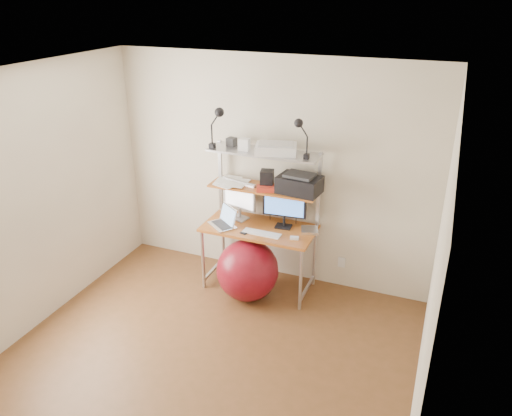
% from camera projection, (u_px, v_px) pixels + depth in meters
% --- Properties ---
extents(room, '(3.60, 3.60, 3.60)m').
position_uv_depth(room, '(192.00, 244.00, 3.92)').
color(room, brown).
rests_on(room, ground).
extents(computer_desk, '(1.20, 0.60, 1.57)m').
position_uv_depth(computer_desk, '(261.00, 206.00, 5.32)').
color(computer_desk, '#B36322').
rests_on(computer_desk, ground).
extents(desktop, '(1.20, 0.60, 0.00)m').
position_uv_depth(desktop, '(259.00, 227.00, 5.35)').
color(desktop, '#B36322').
rests_on(desktop, computer_desk).
extents(mid_shelf, '(1.18, 0.34, 0.00)m').
position_uv_depth(mid_shelf, '(264.00, 187.00, 5.29)').
color(mid_shelf, '#B36322').
rests_on(mid_shelf, computer_desk).
extents(top_shelf, '(1.18, 0.34, 0.00)m').
position_uv_depth(top_shelf, '(264.00, 151.00, 5.13)').
color(top_shelf, '#B3B3B8').
rests_on(top_shelf, computer_desk).
extents(floor, '(3.60, 3.60, 0.00)m').
position_uv_depth(floor, '(200.00, 368.00, 4.43)').
color(floor, brown).
rests_on(floor, ground).
extents(wall_outlet, '(0.08, 0.01, 0.12)m').
position_uv_depth(wall_outlet, '(342.00, 262.00, 5.54)').
color(wall_outlet, silver).
rests_on(wall_outlet, room).
extents(monitor_silver, '(0.42, 0.20, 0.48)m').
position_uv_depth(monitor_silver, '(239.00, 197.00, 5.46)').
color(monitor_silver, '#B2B2B7').
rests_on(monitor_silver, desktop).
extents(monitor_black, '(0.47, 0.15, 0.47)m').
position_uv_depth(monitor_black, '(284.00, 206.00, 5.27)').
color(monitor_black, black).
rests_on(monitor_black, desktop).
extents(laptop, '(0.39, 0.38, 0.27)m').
position_uv_depth(laptop, '(225.00, 221.00, 5.38)').
color(laptop, silver).
rests_on(laptop, desktop).
extents(keyboard, '(0.41, 0.13, 0.01)m').
position_uv_depth(keyboard, '(262.00, 233.00, 5.20)').
color(keyboard, silver).
rests_on(keyboard, desktop).
extents(mouse, '(0.10, 0.07, 0.02)m').
position_uv_depth(mouse, '(294.00, 238.00, 5.09)').
color(mouse, silver).
rests_on(mouse, desktop).
extents(mac_mini, '(0.22, 0.22, 0.03)m').
position_uv_depth(mac_mini, '(310.00, 230.00, 5.24)').
color(mac_mini, silver).
rests_on(mac_mini, desktop).
extents(phone, '(0.10, 0.14, 0.01)m').
position_uv_depth(phone, '(246.00, 232.00, 5.24)').
color(phone, black).
rests_on(phone, desktop).
extents(printer, '(0.46, 0.34, 0.21)m').
position_uv_depth(printer, '(299.00, 184.00, 5.12)').
color(printer, black).
rests_on(printer, mid_shelf).
extents(nas_cube, '(0.16, 0.16, 0.20)m').
position_uv_depth(nas_cube, '(267.00, 179.00, 5.23)').
color(nas_cube, black).
rests_on(nas_cube, mid_shelf).
extents(red_box, '(0.22, 0.18, 0.05)m').
position_uv_depth(red_box, '(266.00, 188.00, 5.20)').
color(red_box, red).
rests_on(red_box, mid_shelf).
extents(scanner, '(0.47, 0.37, 0.11)m').
position_uv_depth(scanner, '(276.00, 148.00, 5.05)').
color(scanner, silver).
rests_on(scanner, top_shelf).
extents(box_white, '(0.11, 0.10, 0.12)m').
position_uv_depth(box_white, '(244.00, 144.00, 5.14)').
color(box_white, silver).
rests_on(box_white, top_shelf).
extents(box_grey, '(0.10, 0.10, 0.09)m').
position_uv_depth(box_grey, '(232.00, 142.00, 5.28)').
color(box_grey, '#2E2D30').
rests_on(box_grey, top_shelf).
extents(clip_lamp_left, '(0.18, 0.10, 0.44)m').
position_uv_depth(clip_lamp_left, '(218.00, 119.00, 5.06)').
color(clip_lamp_left, black).
rests_on(clip_lamp_left, top_shelf).
extents(clip_lamp_right, '(0.16, 0.09, 0.40)m').
position_uv_depth(clip_lamp_right, '(300.00, 130.00, 4.81)').
color(clip_lamp_right, black).
rests_on(clip_lamp_right, top_shelf).
extents(exercise_ball, '(0.67, 0.67, 0.67)m').
position_uv_depth(exercise_ball, '(248.00, 270.00, 5.32)').
color(exercise_ball, maroon).
rests_on(exercise_ball, floor).
extents(paper_stack, '(0.40, 0.40, 0.02)m').
position_uv_depth(paper_stack, '(230.00, 182.00, 5.42)').
color(paper_stack, white).
rests_on(paper_stack, mid_shelf).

